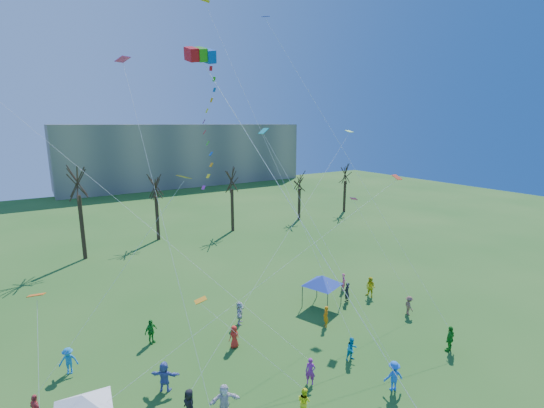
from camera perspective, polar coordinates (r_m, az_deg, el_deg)
distant_building at (r=99.73m, az=-12.96°, el=7.29°), size 60.00×14.00×15.00m
bare_tree_row at (r=49.12m, az=-20.19°, el=1.64°), size 68.94×8.60×11.57m
big_box_kite at (r=21.64m, az=-8.85°, el=10.95°), size 3.04×7.73×21.78m
canopy_tent_white at (r=22.08m, az=-26.64°, el=-25.21°), size 3.58×3.58×2.70m
canopy_tent_blue at (r=32.63m, az=7.59°, el=-11.31°), size 3.46×3.46×2.76m
festival_crowd at (r=25.75m, az=-2.35°, el=-21.83°), size 26.59×14.12×1.84m
small_kites_aloft at (r=25.75m, az=-5.91°, el=8.78°), size 28.45×18.47×32.59m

